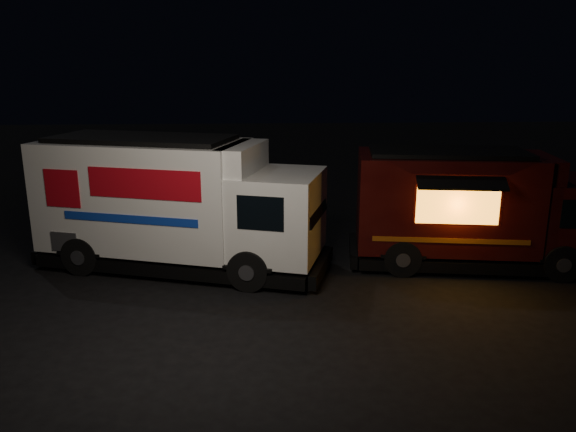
# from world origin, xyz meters

# --- Properties ---
(ground) EXTENTS (80.00, 80.00, 0.00)m
(ground) POSITION_xyz_m (0.00, 0.00, 0.00)
(ground) COLOR black
(ground) RESTS_ON ground
(white_truck) EXTENTS (8.28, 4.83, 3.56)m
(white_truck) POSITION_xyz_m (-1.74, 1.52, 1.78)
(white_truck) COLOR white
(white_truck) RESTS_ON ground
(red_truck) EXTENTS (7.14, 3.50, 3.19)m
(red_truck) POSITION_xyz_m (6.27, 1.30, 1.59)
(red_truck) COLOR #360C09
(red_truck) RESTS_ON ground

